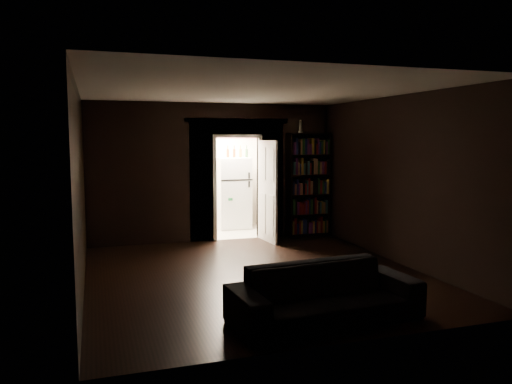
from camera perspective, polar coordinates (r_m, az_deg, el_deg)
ground at (r=7.78m, az=-0.04°, el=-9.42°), size 5.50×5.50×0.00m
room_walls at (r=8.53m, az=-2.33°, el=3.41°), size 5.02×5.61×2.84m
kitchen_alcove at (r=11.39m, az=-3.67°, el=1.71°), size 2.20×1.80×2.60m
sofa at (r=5.84m, az=7.93°, el=-10.47°), size 2.27×1.13×0.84m
bookshelf at (r=10.64m, az=5.97°, el=0.78°), size 0.95×0.55×2.20m
refrigerator at (r=11.64m, az=-2.66°, el=-0.09°), size 0.90×0.86×1.65m
door at (r=10.06m, az=1.34°, el=0.08°), size 0.12×0.85×2.05m
figurine at (r=10.56m, az=5.12°, el=7.47°), size 0.11×0.11×0.28m
bottles at (r=11.53m, az=-2.15°, el=4.66°), size 0.69×0.15×0.28m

